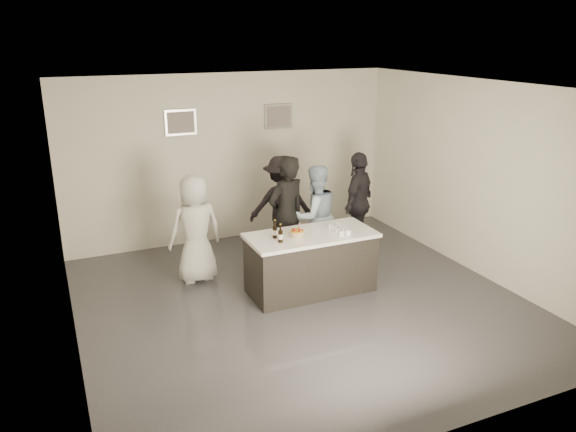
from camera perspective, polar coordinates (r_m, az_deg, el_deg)
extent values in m
plane|color=#3D3D42|center=(8.05, 1.46, -8.83)|extent=(6.00, 6.00, 0.00)
plane|color=white|center=(7.20, 1.65, 12.96)|extent=(6.00, 6.00, 0.00)
cube|color=silver|center=(10.19, -5.72, 5.89)|extent=(6.00, 0.04, 3.00)
cube|color=silver|center=(5.12, 16.18, -7.48)|extent=(6.00, 0.04, 3.00)
cube|color=silver|center=(6.83, -21.87, -1.59)|extent=(0.04, 6.00, 3.00)
cube|color=silver|center=(9.14, 18.84, 3.56)|extent=(0.04, 6.00, 3.00)
cube|color=#B2B2B7|center=(9.80, -10.85, 9.33)|extent=(0.54, 0.04, 0.44)
cube|color=#B2B2B7|center=(10.35, -0.99, 10.10)|extent=(0.54, 0.04, 0.44)
cube|color=white|center=(8.23, 2.32, -4.75)|extent=(1.86, 0.86, 0.90)
cylinder|color=#EEA719|center=(7.94, 0.91, -1.85)|extent=(0.20, 0.20, 0.08)
cylinder|color=black|center=(7.85, -1.34, -1.36)|extent=(0.07, 0.07, 0.26)
cylinder|color=black|center=(7.69, -0.77, -1.78)|extent=(0.07, 0.07, 0.26)
cube|color=#C18212|center=(8.15, 5.24, -1.36)|extent=(0.19, 0.40, 0.08)
cube|color=pink|center=(7.72, 1.77, -2.72)|extent=(0.24, 0.08, 0.01)
imported|color=black|center=(8.71, -0.16, 0.05)|extent=(0.79, 0.64, 1.89)
imported|color=#9DB6CD|center=(9.01, 2.74, -0.03)|extent=(0.86, 0.69, 1.68)
imported|color=silver|center=(8.57, -9.40, -1.30)|extent=(0.85, 0.59, 1.66)
imported|color=black|center=(9.71, 7.15, 1.41)|extent=(1.07, 0.97, 1.75)
imported|color=black|center=(9.67, -0.68, 1.26)|extent=(1.21, 0.88, 1.68)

